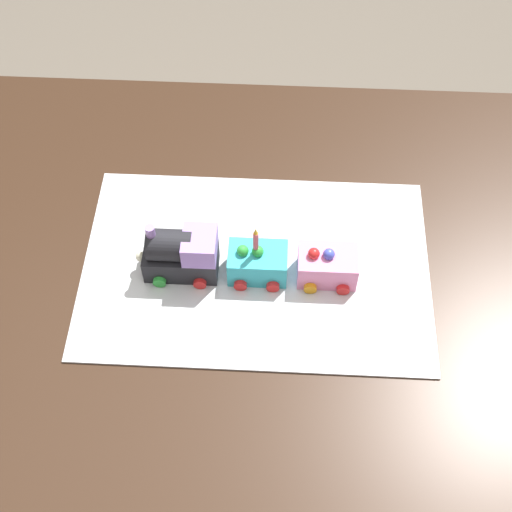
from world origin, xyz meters
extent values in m
plane|color=#6B6054|center=(0.00, 0.00, 0.00)|extent=(8.00, 8.00, 0.00)
cube|color=#382316|center=(0.00, 0.00, 0.72)|extent=(1.40, 1.00, 0.03)
cube|color=#382316|center=(0.64, 0.44, 0.35)|extent=(0.07, 0.07, 0.71)
cube|color=silver|center=(0.08, 0.03, 0.74)|extent=(0.60, 0.40, 0.00)
cube|color=#232328|center=(-0.05, 0.02, 0.77)|extent=(0.12, 0.06, 0.05)
cylinder|color=#232328|center=(-0.06, 0.02, 0.81)|extent=(0.07, 0.05, 0.05)
cube|color=#AD84E0|center=(-0.01, 0.02, 0.82)|extent=(0.06, 0.06, 0.04)
cylinder|color=#AD84E0|center=(-0.09, 0.02, 0.84)|extent=(0.02, 0.02, 0.03)
sphere|color=#F4EFCC|center=(-0.12, 0.02, 0.78)|extent=(0.02, 0.02, 0.02)
cylinder|color=green|center=(-0.08, -0.02, 0.76)|extent=(0.02, 0.01, 0.02)
cylinder|color=red|center=(-0.01, -0.02, 0.76)|extent=(0.02, 0.01, 0.02)
cylinder|color=green|center=(-0.08, 0.06, 0.76)|extent=(0.02, 0.01, 0.02)
cylinder|color=yellow|center=(-0.01, 0.06, 0.76)|extent=(0.02, 0.01, 0.02)
cube|color=#38B7C6|center=(0.08, 0.02, 0.77)|extent=(0.10, 0.06, 0.06)
cylinder|color=red|center=(0.06, -0.02, 0.76)|extent=(0.02, 0.01, 0.02)
cylinder|color=red|center=(0.11, -0.02, 0.76)|extent=(0.02, 0.01, 0.02)
cylinder|color=#D84CB2|center=(0.06, 0.06, 0.76)|extent=(0.02, 0.01, 0.02)
cylinder|color=#D84CB2|center=(0.11, 0.06, 0.76)|extent=(0.02, 0.01, 0.02)
sphere|color=green|center=(0.08, 0.02, 0.81)|extent=(0.02, 0.02, 0.02)
sphere|color=green|center=(0.06, 0.02, 0.81)|extent=(0.02, 0.02, 0.02)
cube|color=pink|center=(0.20, 0.02, 0.77)|extent=(0.10, 0.06, 0.06)
cylinder|color=orange|center=(0.17, -0.02, 0.76)|extent=(0.02, 0.01, 0.02)
cylinder|color=red|center=(0.23, -0.02, 0.76)|extent=(0.02, 0.01, 0.02)
cylinder|color=green|center=(0.17, 0.06, 0.76)|extent=(0.02, 0.01, 0.02)
cylinder|color=#4C59D8|center=(0.23, 0.06, 0.76)|extent=(0.02, 0.01, 0.02)
sphere|color=#4C59D8|center=(0.20, 0.02, 0.81)|extent=(0.02, 0.02, 0.02)
sphere|color=red|center=(0.18, 0.02, 0.81)|extent=(0.02, 0.02, 0.02)
cylinder|color=#F24C59|center=(0.08, 0.02, 0.84)|extent=(0.01, 0.01, 0.04)
cone|color=yellow|center=(0.08, 0.02, 0.86)|extent=(0.01, 0.01, 0.01)
camera|label=1|loc=(0.12, -0.68, 1.78)|focal=50.79mm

